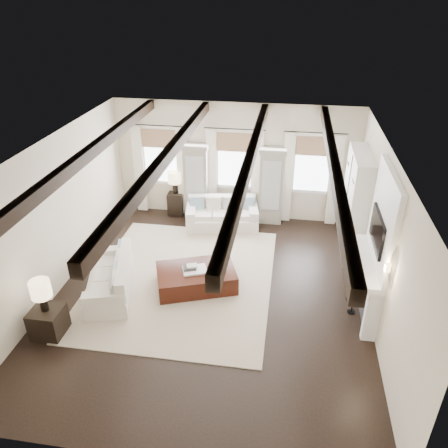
% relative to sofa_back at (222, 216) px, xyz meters
% --- Properties ---
extents(ground, '(7.50, 7.50, 0.00)m').
position_rel_sofa_back_xyz_m(ground, '(0.24, -3.03, -0.33)').
color(ground, black).
rests_on(ground, ground).
extents(room_shell, '(6.54, 7.54, 3.22)m').
position_rel_sofa_back_xyz_m(room_shell, '(0.98, -2.13, 1.56)').
color(room_shell, beige).
rests_on(room_shell, ground).
extents(area_rug, '(3.94, 4.71, 0.02)m').
position_rel_sofa_back_xyz_m(area_rug, '(-0.49, -2.58, -0.32)').
color(area_rug, '#C1B099').
rests_on(area_rug, ground).
extents(sofa_back, '(2.02, 1.17, 0.81)m').
position_rel_sofa_back_xyz_m(sofa_back, '(0.00, 0.00, 0.00)').
color(sofa_back, white).
rests_on(sofa_back, ground).
extents(sofa_left, '(1.34, 2.06, 0.81)m').
position_rel_sofa_back_xyz_m(sofa_left, '(-1.83, -3.24, 0.01)').
color(sofa_left, white).
rests_on(sofa_left, ground).
extents(ottoman, '(1.91, 1.54, 0.43)m').
position_rel_sofa_back_xyz_m(ottoman, '(-0.12, -2.77, -0.11)').
color(ottoman, black).
rests_on(ottoman, ground).
extents(tray, '(0.60, 0.53, 0.04)m').
position_rel_sofa_back_xyz_m(tray, '(-0.14, -2.80, 0.13)').
color(tray, white).
rests_on(tray, ottoman).
extents(book_lower, '(0.31, 0.28, 0.04)m').
position_rel_sofa_back_xyz_m(book_lower, '(-0.25, -2.80, 0.17)').
color(book_lower, '#262628').
rests_on(book_lower, tray).
extents(book_upper, '(0.26, 0.24, 0.03)m').
position_rel_sofa_back_xyz_m(book_upper, '(-0.21, -2.77, 0.20)').
color(book_upper, beige).
rests_on(book_upper, book_lower).
extents(side_table_front, '(0.56, 0.56, 0.56)m').
position_rel_sofa_back_xyz_m(side_table_front, '(-2.54, -4.63, -0.04)').
color(side_table_front, black).
rests_on(side_table_front, ground).
extents(lamp_front, '(0.37, 0.37, 0.64)m').
position_rel_sofa_back_xyz_m(lamp_front, '(-2.54, -4.63, 0.67)').
color(lamp_front, black).
rests_on(lamp_front, side_table_front).
extents(side_table_back, '(0.42, 0.42, 0.63)m').
position_rel_sofa_back_xyz_m(side_table_back, '(-1.43, 0.59, -0.01)').
color(side_table_back, black).
rests_on(side_table_back, ground).
extents(lamp_back, '(0.38, 0.38, 0.65)m').
position_rel_sofa_back_xyz_m(lamp_back, '(-1.43, 0.59, 0.75)').
color(lamp_back, black).
rests_on(lamp_back, side_table_back).
extents(candlestick_near, '(0.15, 0.15, 0.76)m').
position_rel_sofa_back_xyz_m(candlestick_near, '(3.14, -3.12, -0.01)').
color(candlestick_near, black).
rests_on(candlestick_near, ground).
extents(candlestick_far, '(0.15, 0.15, 0.75)m').
position_rel_sofa_back_xyz_m(candlestick_far, '(3.14, -2.72, -0.01)').
color(candlestick_far, black).
rests_on(candlestick_far, ground).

